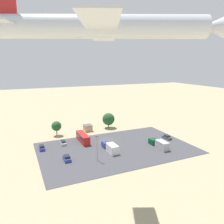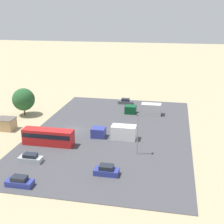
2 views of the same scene
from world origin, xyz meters
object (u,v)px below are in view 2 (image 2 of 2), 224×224
Objects in this scene: bus at (48,137)px; parked_truck_0 at (145,109)px; shed_building at (6,124)px; parked_car_3 at (125,102)px; parked_car_1 at (106,171)px; parked_car_2 at (20,182)px; parked_car_0 at (30,158)px; parked_truck_1 at (117,132)px.

parked_truck_0 is (-22.92, 16.94, -0.42)m from bus.
shed_building is at bearing 119.75° from parked_truck_0.
parked_car_3 is at bearing 161.41° from bus.
shed_building is 0.98× the size of parked_car_1.
parked_car_1 is at bearing 115.87° from parked_car_2.
bus is at bearing 64.29° from shed_building.
parked_car_2 reaches higher than parked_car_0.
parked_car_0 is at bearing -2.33° from bus.
parked_car_1 is 15.25m from parked_truck_1.
parked_truck_1 is at bearing 4.42° from parked_car_1.
shed_building is at bearing 137.49° from parked_car_3.
shed_building is 0.95× the size of parked_car_0.
parked_car_0 is 0.45× the size of parked_truck_1.
bus is 2.52× the size of parked_car_3.
bus is 7.60m from parked_car_0.
shed_building is 30.54m from parked_car_1.
shed_building reaches higher than parked_car_3.
parked_car_3 is (-25.17, 23.07, -0.63)m from shed_building.
parked_truck_0 is (-32.26, 3.14, 0.60)m from parked_car_1.
shed_building reaches higher than parked_car_1.
parked_car_1 is 32.41m from parked_truck_0.
shed_building is 13.96m from bus.
bus is 2.44× the size of parked_car_2.
parked_truck_1 is (0.20, 25.19, 0.04)m from shed_building.
parked_car_3 is 0.44× the size of parked_truck_0.
parked_car_1 is (15.39, 26.37, -0.57)m from shed_building.
parked_truck_0 reaches higher than shed_building.
parked_car_0 is 7.97m from parked_car_2.
bus reaches higher than parked_truck_0.
parked_car_3 is (-31.22, 10.50, -1.09)m from bus.
parked_car_2 is at bearing 158.10° from parked_truck_0.
shed_building is 0.39× the size of bus.
parked_truck_0 is at bearing -142.21° from parked_car_3.
bus is at bearing -174.03° from parked_car_2.
bus is at bearing 55.91° from parked_car_1.
parked_car_3 is at bearing 137.49° from shed_building.
parked_truck_1 reaches higher than parked_car_2.
bus is at bearing 177.67° from parked_car_0.
parked_car_2 is 0.45× the size of parked_truck_1.
shed_building is 0.43× the size of parked_truck_1.
parked_car_2 is at bearing 13.80° from parked_car_0.
parked_truck_0 is at bearing 158.10° from parked_car_2.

